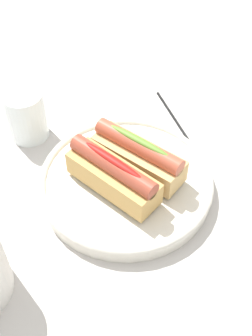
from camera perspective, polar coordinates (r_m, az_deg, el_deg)
The scene contains 6 objects.
ground_plane at distance 0.69m, azimuth -0.27°, elevation -4.10°, with size 2.40×2.40×0.00m, color beige.
serving_bowl at distance 0.70m, azimuth -0.00°, elevation -1.84°, with size 0.27×0.27×0.03m.
hotdog_front at distance 0.68m, azimuth 1.61°, elevation 1.69°, with size 0.15×0.06×0.06m.
hotdog_back at distance 0.65m, azimuth -1.68°, elevation -0.85°, with size 0.15×0.06×0.06m.
water_glass at distance 0.78m, azimuth -12.68°, elevation 6.37°, with size 0.07×0.07×0.09m.
chopstick_near at distance 0.81m, azimuth 7.17°, elevation 5.09°, with size 0.01×0.01×0.22m, color black.
Camera 1 is at (-0.29, 0.31, 0.55)m, focal length 47.21 mm.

